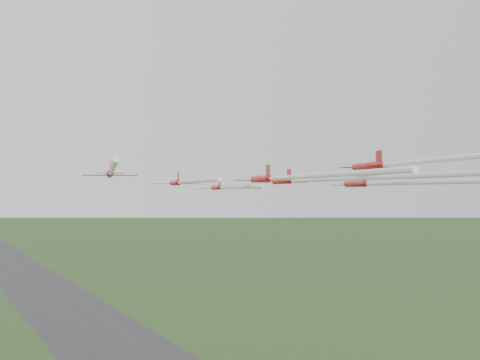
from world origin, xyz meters
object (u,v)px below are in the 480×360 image
jet_row2_right (317,180)px  jet_row3_right (389,183)px  jet_row4_right (399,163)px  jet_row3_mid (283,178)px  jet_row2_left (183,182)px  jet_row3_left (111,172)px  jet_lead (225,187)px

jet_row2_right → jet_row3_right: jet_row2_right is taller
jet_row3_right → jet_row4_right: (-8.72, -9.88, 2.38)m
jet_row3_mid → jet_row4_right: 18.46m
jet_row2_left → jet_row3_left: jet_row3_left is taller
jet_row3_mid → jet_row3_left: bearing=177.7°
jet_row2_right → jet_row3_left: 35.97m
jet_row2_left → jet_row2_right: 23.15m
jet_row2_right → jet_row4_right: 25.39m
jet_row2_right → jet_row3_right: 14.78m
jet_row2_right → jet_row3_left: size_ratio=1.34×
jet_row3_left → jet_row4_right: bearing=-24.3°
jet_row3_left → jet_row3_mid: (23.88, -8.05, -0.69)m
jet_row4_right → jet_row2_left: bearing=129.1°
jet_row3_left → jet_row3_right: (38.14, -15.72, -1.51)m
jet_row3_mid → jet_row2_right: bearing=46.2°
jet_row3_mid → jet_row3_right: jet_row3_mid is taller
jet_row4_right → jet_row2_right: bearing=93.6°
jet_row3_left → jet_row2_right: bearing=14.9°
jet_row2_right → jet_row4_right: bearing=-89.4°
jet_row2_left → jet_row3_right: size_ratio=0.80×
jet_row2_right → jet_lead: bearing=118.8°
jet_row2_left → jet_row3_mid: (7.98, -18.53, 0.51)m
jet_row3_mid → jet_row3_right: size_ratio=0.96×
jet_row2_left → jet_row3_mid: bearing=-50.5°
jet_row3_left → jet_row3_mid: bearing=-1.9°
jet_row2_left → jet_row3_mid: 20.18m
jet_lead → jet_row3_left: jet_row3_left is taller
jet_row3_left → jet_row3_right: bearing=-5.7°
jet_row3_mid → jet_row3_right: (14.27, -7.66, -0.82)m
jet_lead → jet_row3_right: size_ratio=0.78×
jet_lead → jet_row3_left: bearing=-127.1°
jet_row3_mid → jet_row3_right: bearing=-11.9°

